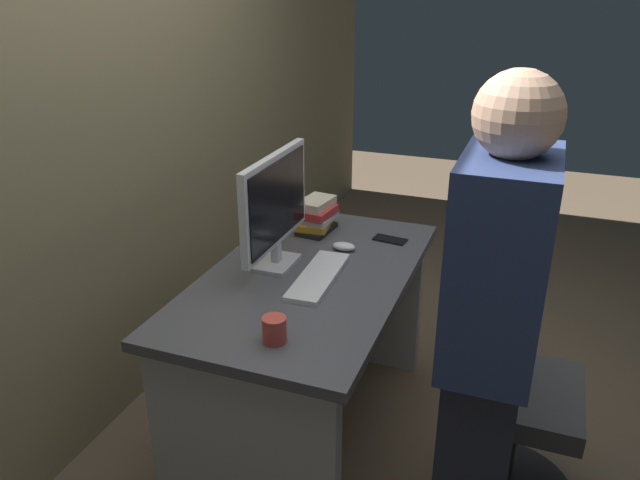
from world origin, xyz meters
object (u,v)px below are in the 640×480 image
desk (309,327)px  monitor (275,205)px  cup_near_keyboard (274,330)px  handbag (496,348)px  cell_phone (390,240)px  keyboard (318,276)px  office_chair (500,397)px  person_at_desk (487,358)px  book_stack (316,216)px  mouse (344,246)px

desk → monitor: (0.03, 0.15, 0.50)m
cup_near_keyboard → handbag: bearing=-27.5°
desk → cell_phone: size_ratio=9.23×
keyboard → cup_near_keyboard: cup_near_keyboard is taller
desk → office_chair: office_chair is taller
office_chair → keyboard: size_ratio=2.19×
person_at_desk → cup_near_keyboard: 0.65m
office_chair → cell_phone: bearing=47.9°
monitor → book_stack: (0.39, -0.02, -0.18)m
mouse → book_stack: (0.16, 0.19, 0.06)m
person_at_desk → handbag: bearing=1.0°
cell_phone → handbag: (0.29, -0.49, -0.63)m
office_chair → monitor: monitor is taller
mouse → handbag: bearing=-54.5°
cup_near_keyboard → cell_phone: 0.93m
cup_near_keyboard → cell_phone: size_ratio=0.60×
monitor → mouse: bearing=-42.0°
desk → book_stack: (0.42, 0.13, 0.32)m
person_at_desk → keyboard: 0.81m
mouse → handbag: (0.46, -0.65, -0.64)m
desk → office_chair: 0.78m
desk → handbag: (0.72, -0.71, -0.38)m
mouse → cell_phone: size_ratio=0.69×
desk → keyboard: 0.26m
mouse → office_chair: bearing=-115.0°
mouse → handbag: mouse is taller
office_chair → handbag: 0.85m
office_chair → person_at_desk: (-0.40, 0.04, 0.41)m
keyboard → cell_phone: keyboard is taller
book_stack → cell_phone: 0.35m
office_chair → mouse: 0.86m
mouse → cell_phone: mouse is taller
monitor → mouse: monitor is taller
mouse → cup_near_keyboard: cup_near_keyboard is taller
keyboard → handbag: keyboard is taller
keyboard → cell_phone: (0.46, -0.16, -0.01)m
handbag → monitor: bearing=129.0°
person_at_desk → mouse: bearing=42.6°
office_chair → monitor: (0.10, 0.92, 0.59)m
cup_near_keyboard → book_stack: 0.93m
desk → office_chair: bearing=-95.4°
keyboard → handbag: 1.18m
keyboard → desk: bearing=59.3°
book_stack → cell_phone: book_stack is taller
desk → office_chair: (-0.07, -0.77, -0.09)m
desk → person_at_desk: size_ratio=0.81×
keyboard → cup_near_keyboard: (-0.46, -0.03, 0.03)m
desk → keyboard: size_ratio=3.09×
office_chair → cup_near_keyboard: bearing=120.9°
keyboard → cup_near_keyboard: size_ratio=5.01×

